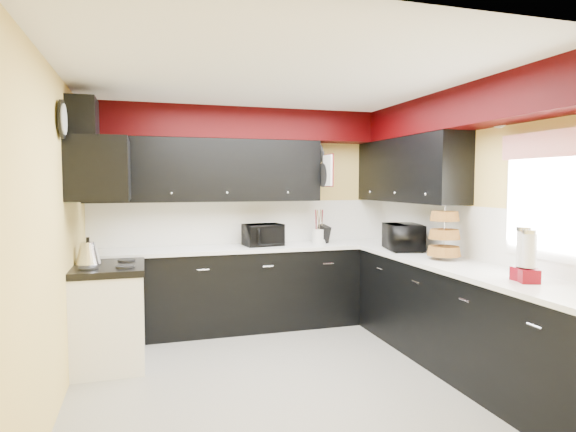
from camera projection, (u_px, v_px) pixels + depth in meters
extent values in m
plane|color=gray|center=(291.00, 377.00, 4.11)|extent=(3.60, 3.60, 0.00)
cube|color=#E0C666|center=(247.00, 217.00, 5.75)|extent=(3.60, 0.06, 2.50)
cube|color=#E0C666|center=(473.00, 226.00, 4.54)|extent=(0.06, 3.60, 2.50)
cube|color=#E0C666|center=(56.00, 239.00, 3.51)|extent=(0.06, 3.60, 2.50)
cube|color=white|center=(291.00, 80.00, 3.94)|extent=(3.60, 3.60, 0.06)
cube|color=black|center=(253.00, 288.00, 5.52)|extent=(3.60, 0.60, 0.90)
cube|color=black|center=(464.00, 321.00, 4.22)|extent=(0.60, 3.00, 0.90)
cube|color=white|center=(253.00, 248.00, 5.48)|extent=(3.62, 0.64, 0.04)
cube|color=white|center=(466.00, 268.00, 4.19)|extent=(0.64, 3.02, 0.04)
cube|color=white|center=(248.00, 222.00, 5.74)|extent=(3.60, 0.02, 0.50)
cube|color=white|center=(472.00, 233.00, 4.54)|extent=(0.02, 3.60, 0.50)
cube|color=black|center=(207.00, 170.00, 5.40)|extent=(2.60, 0.35, 0.70)
cube|color=black|center=(408.00, 170.00, 5.31)|extent=(0.35, 1.80, 0.70)
cube|color=black|center=(250.00, 125.00, 5.50)|extent=(3.60, 0.36, 0.35)
cube|color=black|center=(473.00, 107.00, 4.24)|extent=(0.36, 3.24, 0.35)
cube|color=white|center=(110.00, 318.00, 4.37)|extent=(0.60, 0.75, 0.86)
cube|color=black|center=(108.00, 268.00, 4.34)|extent=(0.62, 0.77, 0.06)
cube|color=black|center=(100.00, 169.00, 4.27)|extent=(0.50, 0.78, 0.55)
cube|color=black|center=(83.00, 121.00, 4.20)|extent=(0.24, 0.40, 0.40)
cube|color=red|center=(546.00, 144.00, 3.61)|extent=(0.04, 0.88, 0.20)
cube|color=white|center=(328.00, 170.00, 5.47)|extent=(0.03, 0.26, 0.35)
imported|color=black|center=(263.00, 235.00, 5.51)|extent=(0.47, 0.41, 0.25)
imported|color=black|center=(404.00, 237.00, 5.14)|extent=(0.44, 0.57, 0.28)
cylinder|color=silver|center=(319.00, 236.00, 5.71)|extent=(0.18, 0.18, 0.17)
cube|color=black|center=(323.00, 234.00, 5.72)|extent=(0.14, 0.16, 0.21)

